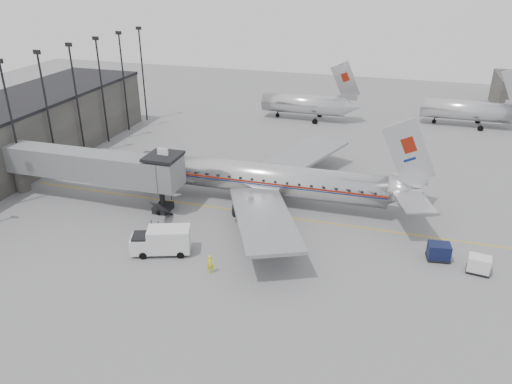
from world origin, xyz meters
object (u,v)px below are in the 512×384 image
airliner (266,179)px  service_van (162,240)px  ramp_worker (210,264)px  baggage_cart_white (479,264)px  baggage_cart_navy (439,251)px

airliner → service_van: size_ratio=6.05×
airliner → ramp_worker: airliner is taller
service_van → baggage_cart_white: size_ratio=2.72×
service_van → airliner: bearing=45.9°
airliner → baggage_cart_navy: size_ratio=15.84×
baggage_cart_white → ramp_worker: bearing=-154.7°
baggage_cart_navy → ramp_worker: (-18.95, -8.00, 0.01)m
baggage_cart_white → ramp_worker: (-22.23, -6.84, 0.05)m
airliner → ramp_worker: size_ratio=20.36×
airliner → service_van: airliner is taller
airliner → service_van: 14.71m
airliner → baggage_cart_white: 23.16m
service_van → baggage_cart_white: service_van is taller
airliner → baggage_cart_navy: (18.30, -7.01, -1.94)m
baggage_cart_navy → ramp_worker: bearing=-164.7°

